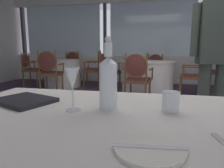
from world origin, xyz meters
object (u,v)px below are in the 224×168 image
dining_chair_1_3 (72,64)px  dining_chair_2_2 (196,71)px  side_plate (149,149)px  dining_chair_2_3 (155,67)px  menu_book (24,100)px  dining_chair_2_1 (137,75)px  diner_person_1 (215,50)px  dining_chair_2_0 (107,68)px  wine_glass (72,80)px  dining_chair_1_2 (96,66)px  dining_chair_0_2 (212,68)px  water_bottle (108,81)px  dining_chair_1_0 (30,67)px  dining_chair_1_1 (49,69)px  water_tumbler (171,101)px

dining_chair_1_3 → dining_chair_2_2: dining_chair_1_3 is taller
side_plate → dining_chair_2_3: size_ratio=0.20×
menu_book → dining_chair_2_1: 2.96m
diner_person_1 → dining_chair_2_0: bearing=29.0°
wine_glass → side_plate: bearing=-41.1°
wine_glass → dining_chair_2_0: 4.33m
dining_chair_1_2 → dining_chair_2_1: dining_chair_1_2 is taller
wine_glass → dining_chair_0_2: bearing=69.0°
side_plate → dining_chair_0_2: dining_chair_0_2 is taller
wine_glass → dining_chair_1_2: dining_chair_1_2 is taller
water_bottle → dining_chair_1_3: 5.78m
dining_chair_2_2 → dining_chair_2_0: bearing=0.0°
wine_glass → dining_chair_1_2: 4.66m
dining_chair_2_1 → dining_chair_2_2: (1.22, 0.89, 0.00)m
dining_chair_1_0 → dining_chair_2_1: dining_chair_2_1 is taller
wine_glass → dining_chair_2_3: (0.37, 5.12, -0.36)m
dining_chair_2_3 → diner_person_1: diner_person_1 is taller
side_plate → dining_chair_1_1: dining_chair_1_1 is taller
dining_chair_0_2 → dining_chair_1_3: dining_chair_1_3 is taller
dining_chair_1_0 → dining_chair_2_3: dining_chair_1_0 is taller
dining_chair_1_0 → dining_chair_1_3: bearing=45.3°
side_plate → water_tumbler: size_ratio=2.14×
dining_chair_2_0 → side_plate: bearing=-66.3°
side_plate → dining_chair_2_2: (0.92, 4.19, -0.21)m
dining_chair_1_0 → dining_chair_2_3: 3.55m
water_bottle → dining_chair_1_1: size_ratio=0.31×
dining_chair_1_0 → dining_chair_2_2: size_ratio=0.97×
dining_chair_2_0 → dining_chair_2_1: size_ratio=0.98×
dining_chair_2_1 → side_plate: bearing=-165.7°
side_plate → dining_chair_1_2: (-1.56, 4.78, -0.17)m
dining_chair_0_2 → dining_chair_2_0: size_ratio=0.98×
dining_chair_0_2 → dining_chair_1_1: dining_chair_1_1 is taller
side_plate → dining_chair_2_0: bearing=104.6°
dining_chair_2_2 → dining_chair_2_3: dining_chair_2_2 is taller
dining_chair_1_0 → dining_chair_2_0: (2.23, -0.01, -0.01)m
menu_book → dining_chair_1_3: size_ratio=0.28×
dining_chair_2_2 → dining_chair_2_3: (-0.89, 1.21, -0.02)m
dining_chair_2_2 → menu_book: bearing=77.0°
water_bottle → water_tumbler: size_ratio=3.68×
dining_chair_1_1 → dining_chair_2_0: 1.43m
menu_book → dining_chair_2_1: (0.33, 2.94, -0.21)m
water_tumbler → diner_person_1: bearing=69.3°
side_plate → dining_chair_1_0: bearing=126.9°
menu_book → dining_chair_1_3: (-1.98, 5.22, -0.20)m
menu_book → dining_chair_1_2: dining_chair_1_2 is taller
dining_chair_0_2 → dining_chair_2_0: (-2.68, -0.53, 0.00)m
water_bottle → dining_chair_2_1: (-0.11, 2.95, -0.33)m
dining_chair_2_0 → dining_chair_1_0: bearing=-171.2°
dining_chair_2_2 → dining_chair_2_3: 1.50m
water_tumbler → dining_chair_1_3: bearing=117.3°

